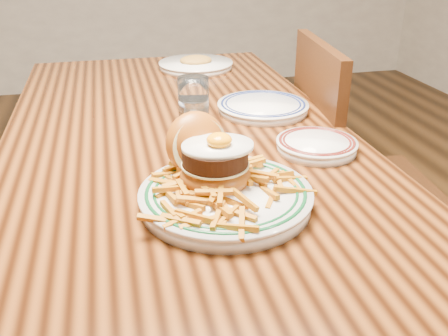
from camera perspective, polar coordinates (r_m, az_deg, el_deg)
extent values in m
cube|color=black|center=(1.28, -5.29, 3.41)|extent=(0.85, 1.60, 0.05)
cylinder|color=black|center=(2.11, -17.70, 0.38)|extent=(0.07, 0.07, 0.70)
cylinder|color=black|center=(2.16, 1.84, 2.28)|extent=(0.07, 0.07, 0.70)
cube|color=#391E0B|center=(1.69, 16.07, -2.52)|extent=(0.48, 0.48, 0.04)
cube|color=#391E0B|center=(1.52, 10.39, 5.36)|extent=(0.08, 0.43, 0.46)
cylinder|color=#391E0B|center=(2.01, 18.28, -5.52)|extent=(0.04, 0.04, 0.42)
cylinder|color=#391E0B|center=(1.89, 8.02, -6.41)|extent=(0.04, 0.04, 0.42)
cylinder|color=#391E0B|center=(1.74, 23.08, -11.63)|extent=(0.04, 0.04, 0.42)
cylinder|color=#391E0B|center=(1.61, 11.21, -13.30)|extent=(0.04, 0.04, 0.42)
cylinder|color=white|center=(0.91, 0.20, -3.63)|extent=(0.31, 0.31, 0.02)
cylinder|color=white|center=(0.90, 0.20, -2.77)|extent=(0.32, 0.32, 0.01)
torus|color=#0C4620|center=(0.90, 0.20, -2.65)|extent=(0.29, 0.29, 0.01)
torus|color=#0C4620|center=(0.90, 0.20, -2.65)|extent=(0.26, 0.26, 0.01)
ellipsoid|color=#924012|center=(0.92, -1.01, -0.82)|extent=(0.13, 0.13, 0.06)
cylinder|color=#D5C885|center=(0.91, -1.02, 0.42)|extent=(0.13, 0.13, 0.00)
cylinder|color=black|center=(0.91, -1.02, 1.43)|extent=(0.12, 0.12, 0.03)
ellipsoid|color=white|center=(0.90, -0.73, 2.53)|extent=(0.13, 0.11, 0.01)
ellipsoid|color=orange|center=(0.89, -0.55, 3.21)|extent=(0.05, 0.05, 0.03)
ellipsoid|color=#924012|center=(0.97, -3.18, 2.83)|extent=(0.15, 0.14, 0.14)
cylinder|color=#D5C885|center=(0.95, -2.64, 2.31)|extent=(0.12, 0.07, 0.11)
cylinder|color=white|center=(1.15, 10.51, 2.35)|extent=(0.18, 0.18, 0.02)
cylinder|color=white|center=(1.15, 10.56, 2.93)|extent=(0.18, 0.18, 0.01)
torus|color=#521712|center=(1.15, 10.57, 3.03)|extent=(0.17, 0.17, 0.01)
torus|color=#521712|center=(1.15, 10.57, 3.03)|extent=(0.16, 0.16, 0.01)
cube|color=silver|center=(1.17, 11.32, 3.26)|extent=(0.09, 0.09, 0.00)
cylinder|color=white|center=(1.39, 4.46, 6.80)|extent=(0.25, 0.25, 0.02)
cylinder|color=white|center=(1.39, 4.48, 7.28)|extent=(0.25, 0.25, 0.01)
torus|color=#101D53|center=(1.39, 4.48, 7.35)|extent=(0.23, 0.23, 0.01)
torus|color=#101D53|center=(1.39, 4.48, 7.35)|extent=(0.21, 0.21, 0.01)
cylinder|color=white|center=(1.30, -3.50, 7.76)|extent=(0.08, 0.08, 0.12)
cylinder|color=silver|center=(1.31, -3.47, 6.60)|extent=(0.07, 0.07, 0.06)
cylinder|color=white|center=(1.84, -3.23, 11.55)|extent=(0.26, 0.26, 0.02)
cylinder|color=white|center=(1.84, -3.24, 11.93)|extent=(0.27, 0.27, 0.01)
ellipsoid|color=#B08532|center=(1.84, -3.24, 12.19)|extent=(0.12, 0.10, 0.03)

